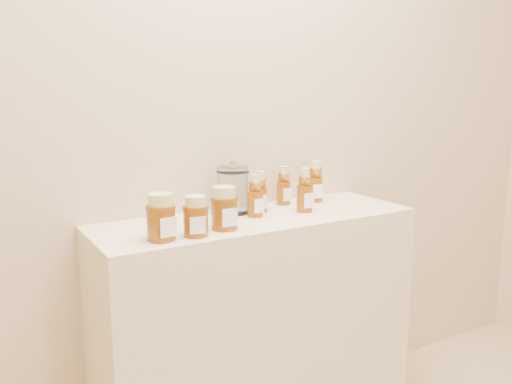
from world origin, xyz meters
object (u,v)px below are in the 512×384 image
bear_bottle_front_left (255,193)px  bear_bottle_back_left (260,189)px  glass_canister (233,188)px  display_table (257,331)px  honey_jar_left (161,217)px

bear_bottle_front_left → bear_bottle_back_left: bearing=46.3°
bear_bottle_back_left → glass_canister: bearing=-178.8°
display_table → bear_bottle_front_left: (-0.00, 0.01, 0.54)m
display_table → bear_bottle_front_left: size_ratio=6.79×
display_table → bear_bottle_back_left: size_ratio=6.84×
bear_bottle_front_left → honey_jar_left: bear_bottle_front_left is taller
display_table → glass_canister: 0.56m
honey_jar_left → bear_bottle_front_left: bearing=7.4°
honey_jar_left → glass_canister: (0.36, 0.20, 0.02)m
display_table → glass_canister: glass_canister is taller
honey_jar_left → glass_canister: glass_canister is taller
display_table → honey_jar_left: honey_jar_left is taller
honey_jar_left → display_table: bearing=6.1°
bear_bottle_front_left → glass_canister: size_ratio=0.93×
bear_bottle_front_left → honey_jar_left: bearing=-164.1°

